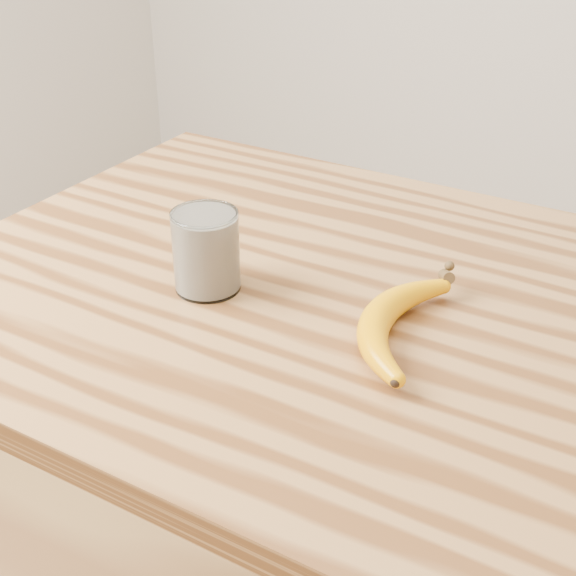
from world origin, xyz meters
The scene contains 3 objects.
table centered at (0.00, 0.00, 0.77)m, with size 1.20×0.80×0.90m.
smoothie_glass centered at (-0.21, -0.07, 0.95)m, with size 0.08×0.08×0.11m.
banana centered at (0.02, -0.06, 0.92)m, with size 0.11×0.31×0.04m, color #E79200, non-canonical shape.
Camera 1 is at (0.33, -0.79, 1.42)m, focal length 50.00 mm.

